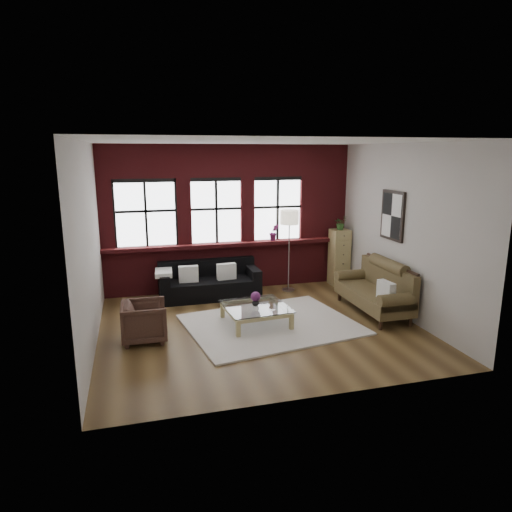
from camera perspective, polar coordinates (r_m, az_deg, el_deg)
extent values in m
plane|color=#4F381D|center=(8.22, 0.43, -8.79)|extent=(5.50, 5.50, 0.00)
plane|color=white|center=(7.64, 0.47, 14.12)|extent=(5.50, 5.50, 0.00)
plane|color=#B9B4AC|center=(10.17, -3.36, 4.74)|extent=(5.50, 0.00, 5.50)
plane|color=#B9B4AC|center=(5.46, 7.54, -2.44)|extent=(5.50, 0.00, 5.50)
plane|color=#B9B4AC|center=(7.52, -20.17, 1.10)|extent=(0.00, 5.00, 5.00)
plane|color=#B9B4AC|center=(8.90, 17.78, 2.99)|extent=(0.00, 5.00, 5.00)
cube|color=maroon|center=(10.12, -3.15, 1.49)|extent=(5.50, 0.30, 0.08)
cube|color=beige|center=(8.27, 1.88, -8.54)|extent=(3.21, 2.69, 0.03)
cube|color=white|center=(9.54, -8.44, -2.24)|extent=(0.41, 0.16, 0.34)
cube|color=white|center=(9.66, -3.72, -1.94)|extent=(0.41, 0.17, 0.34)
cube|color=white|center=(8.47, 15.94, -4.20)|extent=(0.17, 0.39, 0.34)
imported|color=#3D271E|center=(7.75, -13.76, -7.94)|extent=(0.73, 0.71, 0.66)
imported|color=#B2B2B2|center=(8.16, -0.05, -5.79)|extent=(0.16, 0.16, 0.14)
sphere|color=#6B2461|center=(8.13, -0.05, -5.09)|extent=(0.17, 0.17, 0.17)
cube|color=tan|center=(10.76, 10.35, -0.15)|extent=(0.40, 0.40, 1.30)
imported|color=#2D5923|center=(10.61, 10.52, 4.11)|extent=(0.36, 0.34, 0.32)
imported|color=#6B2461|center=(10.29, 2.24, 2.97)|extent=(0.21, 0.18, 0.37)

